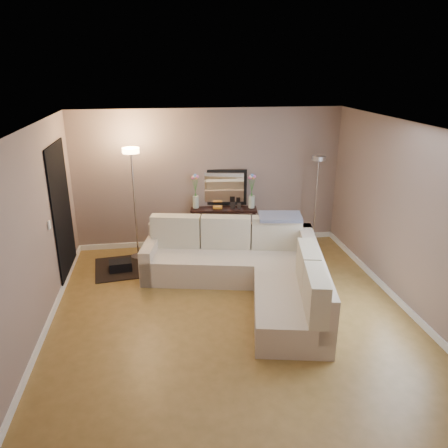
{
  "coord_description": "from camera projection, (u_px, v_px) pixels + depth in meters",
  "views": [
    {
      "loc": [
        -0.88,
        -5.2,
        3.31
      ],
      "look_at": [
        0.0,
        0.8,
        1.1
      ],
      "focal_mm": 35.0,
      "sensor_mm": 36.0,
      "label": 1
    }
  ],
  "objects": [
    {
      "name": "floor",
      "position": [
        232.0,
        318.0,
        6.09
      ],
      "size": [
        5.0,
        5.5,
        0.01
      ],
      "primitive_type": "cube",
      "color": "olive",
      "rests_on": "ground"
    },
    {
      "name": "ceiling",
      "position": [
        234.0,
        128.0,
        5.2
      ],
      "size": [
        5.0,
        5.5,
        0.01
      ],
      "primitive_type": "cube",
      "color": "white",
      "rests_on": "ground"
    },
    {
      "name": "wall_back",
      "position": [
        209.0,
        179.0,
        8.21
      ],
      "size": [
        5.0,
        0.02,
        2.6
      ],
      "primitive_type": "cube",
      "color": "gray",
      "rests_on": "ground"
    },
    {
      "name": "wall_front",
      "position": [
        297.0,
        368.0,
        3.08
      ],
      "size": [
        5.0,
        0.02,
        2.6
      ],
      "primitive_type": "cube",
      "color": "gray",
      "rests_on": "ground"
    },
    {
      "name": "wall_left",
      "position": [
        29.0,
        241.0,
        5.3
      ],
      "size": [
        0.02,
        5.5,
        2.6
      ],
      "primitive_type": "cube",
      "color": "gray",
      "rests_on": "ground"
    },
    {
      "name": "wall_right",
      "position": [
        413.0,
        221.0,
        5.98
      ],
      "size": [
        0.02,
        5.5,
        2.6
      ],
      "primitive_type": "cube",
      "color": "gray",
      "rests_on": "ground"
    },
    {
      "name": "baseboard_back",
      "position": [
        210.0,
        241.0,
        8.61
      ],
      "size": [
        5.0,
        0.03,
        0.1
      ],
      "primitive_type": "cube",
      "color": "white",
      "rests_on": "ground"
    },
    {
      "name": "baseboard_left",
      "position": [
        46.0,
        329.0,
        5.73
      ],
      "size": [
        0.03,
        5.5,
        0.1
      ],
      "primitive_type": "cube",
      "color": "white",
      "rests_on": "ground"
    },
    {
      "name": "baseboard_right",
      "position": [
        399.0,
        301.0,
        6.41
      ],
      "size": [
        0.03,
        5.5,
        0.1
      ],
      "primitive_type": "cube",
      "color": "white",
      "rests_on": "ground"
    },
    {
      "name": "doorway",
      "position": [
        62.0,
        213.0,
        6.96
      ],
      "size": [
        0.02,
        1.2,
        2.2
      ],
      "primitive_type": "cube",
      "color": "black",
      "rests_on": "ground"
    },
    {
      "name": "switch_plate",
      "position": [
        49.0,
        225.0,
        6.13
      ],
      "size": [
        0.02,
        0.08,
        0.12
      ],
      "primitive_type": "cube",
      "color": "white",
      "rests_on": "ground"
    },
    {
      "name": "sectional_sofa",
      "position": [
        250.0,
        268.0,
        6.75
      ],
      "size": [
        2.88,
        3.12,
        0.97
      ],
      "color": "beige",
      "rests_on": "floor"
    },
    {
      "name": "throw_blanket",
      "position": [
        280.0,
        217.0,
        7.15
      ],
      "size": [
        0.75,
        0.5,
        0.09
      ],
      "primitive_type": "cube",
      "rotation": [
        0.1,
        0.0,
        -0.15
      ],
      "color": "slate",
      "rests_on": "sectional_sofa"
    },
    {
      "name": "console_table",
      "position": [
        220.0,
        225.0,
        8.36
      ],
      "size": [
        1.28,
        0.5,
        0.76
      ],
      "color": "black",
      "rests_on": "floor"
    },
    {
      "name": "leaning_mirror",
      "position": [
        224.0,
        187.0,
        8.27
      ],
      "size": [
        0.88,
        0.16,
        0.69
      ],
      "color": "black",
      "rests_on": "console_table"
    },
    {
      "name": "table_decor",
      "position": [
        223.0,
        207.0,
        8.2
      ],
      "size": [
        0.53,
        0.16,
        0.12
      ],
      "color": "orange",
      "rests_on": "console_table"
    },
    {
      "name": "flower_vase_left",
      "position": [
        196.0,
        194.0,
        8.14
      ],
      "size": [
        0.15,
        0.13,
        0.65
      ],
      "color": "silver",
      "rests_on": "console_table"
    },
    {
      "name": "flower_vase_right",
      "position": [
        252.0,
        193.0,
        8.15
      ],
      "size": [
        0.15,
        0.13,
        0.65
      ],
      "color": "silver",
      "rests_on": "console_table"
    },
    {
      "name": "floor_lamp_lit",
      "position": [
        133.0,
        182.0,
        7.51
      ],
      "size": [
        0.32,
        0.32,
        2.01
      ],
      "color": "silver",
      "rests_on": "floor"
    },
    {
      "name": "floor_lamp_unlit",
      "position": [
        317.0,
        184.0,
        8.05
      ],
      "size": [
        0.27,
        0.27,
        1.77
      ],
      "color": "silver",
      "rests_on": "floor"
    },
    {
      "name": "charcoal_rug",
      "position": [
        134.0,
        266.0,
        7.62
      ],
      "size": [
        1.42,
        1.14,
        0.02
      ],
      "primitive_type": "cube",
      "rotation": [
        0.0,
        0.0,
        0.12
      ],
      "color": "black",
      "rests_on": "floor"
    },
    {
      "name": "black_bag",
      "position": [
        121.0,
        268.0,
        7.46
      ],
      "size": [
        0.4,
        0.31,
        0.24
      ],
      "primitive_type": "cube",
      "rotation": [
        0.0,
        0.0,
        0.12
      ],
      "color": "black",
      "rests_on": "charcoal_rug"
    }
  ]
}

